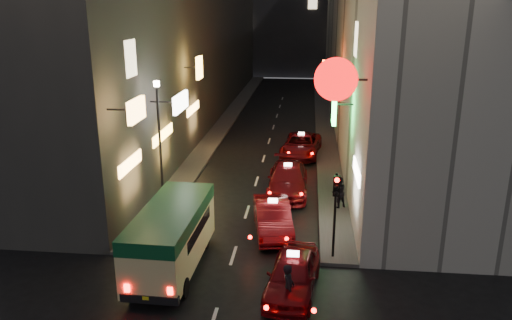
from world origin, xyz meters
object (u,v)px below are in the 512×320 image
(lamp_post, at_px, (160,136))
(taxi_near, at_px, (293,271))
(traffic_light, at_px, (336,198))
(pedestrian_crossing, at_px, (289,284))
(minibus, at_px, (171,231))

(lamp_post, bearing_deg, taxi_near, -46.04)
(taxi_near, height_order, lamp_post, lamp_post)
(traffic_light, bearing_deg, lamp_post, 151.09)
(taxi_near, height_order, traffic_light, traffic_light)
(lamp_post, bearing_deg, traffic_light, -28.91)
(pedestrian_crossing, height_order, traffic_light, traffic_light)
(taxi_near, distance_m, lamp_post, 10.05)
(minibus, height_order, taxi_near, minibus)
(traffic_light, height_order, lamp_post, lamp_post)
(taxi_near, bearing_deg, pedestrian_crossing, -95.29)
(pedestrian_crossing, bearing_deg, traffic_light, -31.83)
(traffic_light, xyz_separation_m, lamp_post, (-8.20, 4.53, 1.04))
(traffic_light, relative_size, lamp_post, 0.56)
(minibus, distance_m, taxi_near, 4.81)
(minibus, xyz_separation_m, traffic_light, (6.14, 1.28, 1.10))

